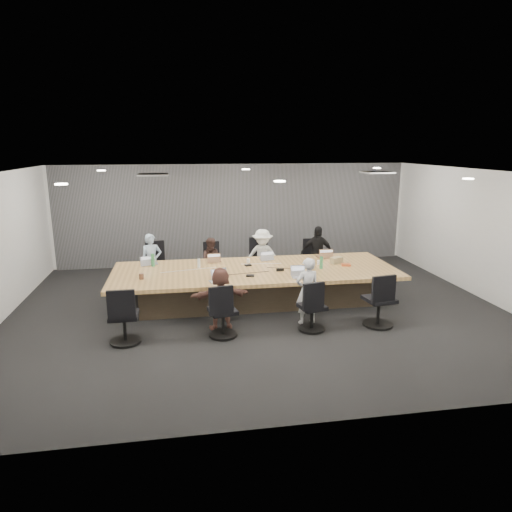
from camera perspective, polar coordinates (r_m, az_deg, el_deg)
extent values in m
cube|color=black|center=(9.48, 0.40, -6.74)|extent=(10.00, 8.00, 0.00)
cube|color=white|center=(8.90, 0.44, 10.40)|extent=(10.00, 8.00, 0.00)
cube|color=silver|center=(12.98, -2.65, 5.23)|extent=(10.00, 0.00, 2.80)
cube|color=silver|center=(5.35, 7.93, -7.42)|extent=(10.00, 0.00, 2.80)
cube|color=silver|center=(11.09, 26.80, 2.29)|extent=(0.00, 8.00, 2.80)
cube|color=slate|center=(12.90, -2.61, 5.18)|extent=(9.80, 0.04, 2.80)
cube|color=#4B3D2D|center=(9.84, -0.10, -3.94)|extent=(4.80, 1.40, 0.66)
cube|color=tan|center=(9.73, -0.10, -1.86)|extent=(6.00, 2.20, 0.08)
imported|color=#95ADC8|center=(10.95, -12.91, -0.68)|extent=(0.53, 0.40, 1.31)
cube|color=#B2B2B7|center=(10.39, -13.09, -0.94)|extent=(0.36, 0.28, 0.02)
imported|color=#342220|center=(10.97, -5.47, -0.74)|extent=(0.61, 0.50, 1.17)
cube|color=#8C6647|center=(10.40, -5.26, -0.63)|extent=(0.32, 0.23, 0.02)
imported|color=silver|center=(11.10, 0.80, -0.07)|extent=(0.94, 0.64, 1.34)
cube|color=#B2B2B7|center=(10.55, 1.34, -0.36)|extent=(0.34, 0.26, 0.02)
imported|color=black|center=(11.41, 7.61, 0.31)|extent=(0.84, 0.41, 1.38)
cube|color=#8C6647|center=(10.89, 8.47, -0.06)|extent=(0.34, 0.24, 0.02)
imported|color=brown|center=(8.38, -4.42, -5.31)|extent=(1.12, 0.44, 1.18)
cube|color=#B2B2B7|center=(8.86, -4.77, -3.18)|extent=(0.36, 0.29, 0.02)
imported|color=silver|center=(8.65, 6.41, -4.35)|extent=(0.51, 0.38, 1.29)
cube|color=#B2B2B7|center=(9.13, 5.49, -2.68)|extent=(0.30, 0.21, 0.02)
cylinder|color=#358650|center=(10.16, -12.77, -0.50)|extent=(0.10, 0.10, 0.28)
cylinder|color=#358650|center=(9.83, 8.16, -0.83)|extent=(0.10, 0.10, 0.26)
cylinder|color=silver|center=(9.87, -7.15, -0.92)|extent=(0.06, 0.06, 0.20)
cylinder|color=white|center=(10.22, -0.97, -0.61)|extent=(0.10, 0.10, 0.09)
cylinder|color=white|center=(10.19, 7.85, -0.79)|extent=(0.08, 0.08, 0.09)
cylinder|color=brown|center=(9.26, -14.14, -2.49)|extent=(0.09, 0.09, 0.11)
cube|color=black|center=(9.18, -0.72, -2.46)|extent=(0.18, 0.14, 0.03)
cube|color=black|center=(9.98, -1.00, -1.15)|extent=(0.16, 0.12, 0.03)
cube|color=black|center=(9.57, 3.02, -1.73)|extent=(0.16, 0.05, 0.06)
cube|color=#9E8E61|center=(10.33, 10.02, -0.53)|extent=(0.30, 0.25, 0.14)
cube|color=#C95729|center=(10.17, 11.18, -1.08)|extent=(0.23, 0.18, 0.04)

